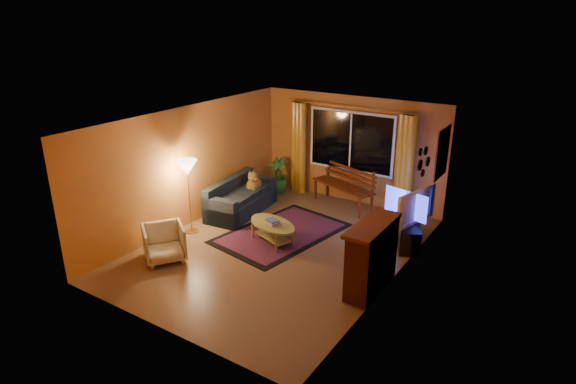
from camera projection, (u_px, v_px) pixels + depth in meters
The scene contains 22 objects.
floor at pixel (280, 248), 9.24m from camera, with size 4.50×6.00×0.02m, color brown.
ceiling at pixel (279, 119), 8.36m from camera, with size 4.50×6.00×0.02m, color white.
wall_back at pixel (351, 150), 11.16m from camera, with size 4.50×0.02×2.50m, color #C5732C.
wall_left at pixel (189, 166), 9.95m from camera, with size 0.02×6.00×2.50m, color #C5732C.
wall_right at pixel (397, 213), 7.65m from camera, with size 0.02×6.00×2.50m, color #C5732C.
window at pixel (351, 142), 11.04m from camera, with size 2.00×0.02×1.30m, color black.
curtain_rod at pixel (351, 107), 10.73m from camera, with size 0.03×0.03×3.20m, color #BF8C3F.
curtain_left at pixel (299, 148), 11.79m from camera, with size 0.36×0.36×2.24m, color orange.
curtain_right at pixel (405, 166), 10.42m from camera, with size 0.36×0.36×2.24m, color orange.
bench at pixel (342, 196), 11.13m from camera, with size 1.65×0.48×0.49m, color #55200B.
potted_plant at pixel (278, 175), 11.94m from camera, with size 0.49×0.49×0.88m, color #235B1E.
sofa at pixel (241, 196), 10.74m from camera, with size 0.80×1.87×0.76m, color black.
dog at pixel (254, 182), 10.96m from camera, with size 0.32×0.45×0.49m, color olive, non-canonical shape.
armchair at pixel (164, 241), 8.69m from camera, with size 0.70×0.66×0.72m, color beige.
floor_lamp at pixel (189, 197), 9.63m from camera, with size 0.26×0.26×1.55m, color #BF8C3F.
rug at pixel (281, 233), 9.83m from camera, with size 1.69×2.67×0.02m, color maroon.
coffee_table at pixel (273, 233), 9.38m from camera, with size 1.14×1.14×0.42m, color olive.
tv_console at pixel (408, 233), 9.32m from camera, with size 0.38×1.14×0.47m, color black.
television at pixel (411, 205), 9.12m from camera, with size 1.17×0.15×0.67m, color black.
fireplace at pixel (372, 259), 7.69m from camera, with size 0.40×1.20×1.10m, color maroon.
mirror_cluster at pixel (423, 160), 8.50m from camera, with size 0.06×0.60×0.56m, color black, non-canonical shape.
painting at pixel (442, 153), 9.45m from camera, with size 0.04×0.76×0.96m, color #CB4626.
Camera 1 is at (4.64, -6.85, 4.26)m, focal length 30.00 mm.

